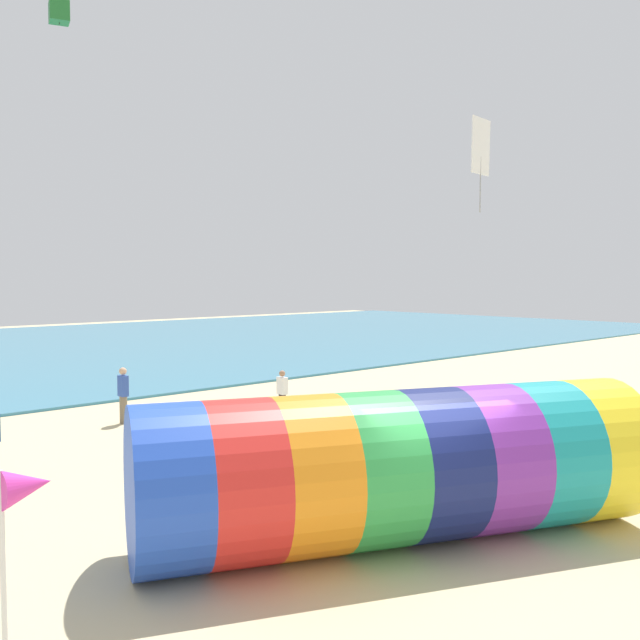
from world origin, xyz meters
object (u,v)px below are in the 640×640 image
Objects in this scene: kite_white_diamond at (481,147)px; beach_flag at (24,502)px; giant_inflatable_tube at (400,466)px; bystander_far_left at (282,393)px; bystander_mid_beach at (123,395)px.

kite_white_diamond is 16.12m from beach_flag.
giant_inflatable_tube is 11.38m from bystander_far_left.
kite_white_diamond is (7.29, 3.42, 6.81)m from giant_inflatable_tube.
bystander_far_left is (-1.67, 6.46, -7.37)m from kite_white_diamond.
beach_flag is at bearing -160.64° from kite_white_diamond.
bystander_mid_beach is (-6.02, 9.03, -7.22)m from kite_white_diamond.
beach_flag is at bearing -120.47° from bystander_mid_beach.
giant_inflatable_tube is 3.67× the size of kite_white_diamond.
beach_flag is at bearing -137.70° from bystander_far_left.
beach_flag is (-8.26, -14.05, 1.70)m from bystander_mid_beach.
bystander_mid_beach is 5.06m from bystander_far_left.
kite_white_diamond reaches higher than giant_inflatable_tube.
giant_inflatable_tube is 6.10× the size of bystander_far_left.
bystander_mid_beach is at bearing 59.53° from beach_flag.
giant_inflatable_tube is at bearing 12.87° from beach_flag.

